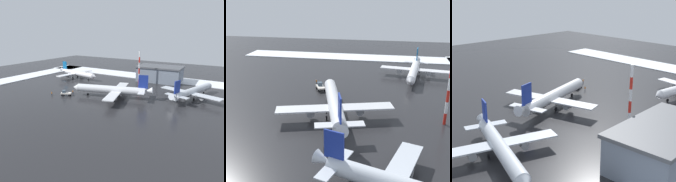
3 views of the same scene
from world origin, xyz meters
TOP-DOWN VIEW (x-y plane):
  - ground_plane at (0.00, 0.00)m, footprint 240.00×240.00m
  - snow_bank_right at (67.00, 0.00)m, footprint 14.00×116.00m
  - airplane_foreground_jet at (-2.98, -1.20)m, footprint 35.44×29.81m
  - airplane_far_rear at (36.49, -23.96)m, footprint 31.24×26.05m
  - pushback_tug at (16.45, 7.52)m, footprint 5.10×4.08m
  - ground_crew_by_nose_gear at (22.22, 10.36)m, footprint 0.36×0.36m
  - ground_crew_mid_apron at (15.83, 3.34)m, footprint 0.36×0.36m
  - antenna_mast at (-2.75, -28.95)m, footprint 0.70×0.70m

SIDE VIEW (x-z plane):
  - ground_plane at x=0.00m, z-range 0.00..0.00m
  - snow_bank_right at x=67.00m, z-range 0.00..0.28m
  - ground_crew_by_nose_gear at x=22.22m, z-range 0.12..1.83m
  - ground_crew_mid_apron at x=15.83m, z-range 0.12..1.83m
  - pushback_tug at x=16.45m, z-range 0.03..2.53m
  - airplane_far_rear at x=36.49m, z-range -1.57..7.71m
  - airplane_foreground_jet at x=-2.98m, z-range -1.82..8.91m
  - antenna_mast at x=-2.75m, z-range 0.00..17.94m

